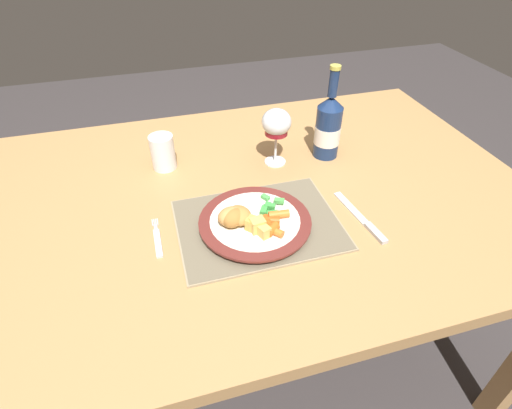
% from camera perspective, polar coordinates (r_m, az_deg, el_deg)
% --- Properties ---
extents(ground_plane, '(6.00, 6.00, 0.00)m').
position_cam_1_polar(ground_plane, '(1.60, -1.18, -20.03)').
color(ground_plane, '#383333').
extents(dining_table, '(1.51, 0.98, 0.74)m').
position_cam_1_polar(dining_table, '(1.09, -1.63, -1.61)').
color(dining_table, '#AD7F4C').
rests_on(dining_table, ground).
extents(placemat, '(0.38, 0.28, 0.01)m').
position_cam_1_polar(placemat, '(0.94, 0.51, -2.84)').
color(placemat, gray).
rests_on(placemat, dining_table).
extents(dinner_plate, '(0.26, 0.26, 0.02)m').
position_cam_1_polar(dinner_plate, '(0.92, -0.15, -2.59)').
color(dinner_plate, white).
rests_on(dinner_plate, placemat).
extents(breaded_croquettes, '(0.09, 0.08, 0.04)m').
position_cam_1_polar(breaded_croquettes, '(0.90, -3.10, -1.74)').
color(breaded_croquettes, '#A87033').
rests_on(breaded_croquettes, dinner_plate).
extents(green_beans_pile, '(0.07, 0.08, 0.02)m').
position_cam_1_polar(green_beans_pile, '(0.94, 1.94, -0.29)').
color(green_beans_pile, green).
rests_on(green_beans_pile, dinner_plate).
extents(glazed_carrots, '(0.10, 0.08, 0.02)m').
position_cam_1_polar(glazed_carrots, '(0.89, 1.94, -2.82)').
color(glazed_carrots, orange).
rests_on(glazed_carrots, dinner_plate).
extents(fork, '(0.01, 0.13, 0.01)m').
position_cam_1_polar(fork, '(0.93, -13.89, -4.96)').
color(fork, silver).
rests_on(fork, dining_table).
extents(table_knife, '(0.04, 0.20, 0.01)m').
position_cam_1_polar(table_knife, '(0.98, 15.12, -2.24)').
color(table_knife, silver).
rests_on(table_knife, dining_table).
extents(wine_glass, '(0.08, 0.08, 0.16)m').
position_cam_1_polar(wine_glass, '(1.10, 2.94, 11.34)').
color(wine_glass, silver).
rests_on(wine_glass, dining_table).
extents(bottle, '(0.07, 0.07, 0.27)m').
position_cam_1_polar(bottle, '(1.17, 10.26, 10.86)').
color(bottle, navy).
rests_on(bottle, dining_table).
extents(roast_potatoes, '(0.05, 0.07, 0.03)m').
position_cam_1_polar(roast_potatoes, '(0.88, 0.15, -3.11)').
color(roast_potatoes, '#DBB256').
rests_on(roast_potatoes, dinner_plate).
extents(drinking_cup, '(0.07, 0.07, 0.10)m').
position_cam_1_polar(drinking_cup, '(1.14, -13.18, 7.39)').
color(drinking_cup, white).
rests_on(drinking_cup, dining_table).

